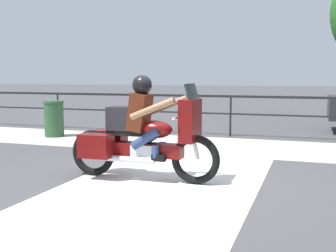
# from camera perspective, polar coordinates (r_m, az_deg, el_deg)

# --- Properties ---
(ground_plane) EXTENTS (120.00, 120.00, 0.00)m
(ground_plane) POSITION_cam_1_polar(r_m,az_deg,el_deg) (6.14, -0.29, -7.69)
(ground_plane) COLOR #424244
(sidewalk_band) EXTENTS (44.00, 2.40, 0.01)m
(sidewalk_band) POSITION_cam_1_polar(r_m,az_deg,el_deg) (9.35, 6.64, -2.67)
(sidewalk_band) COLOR #B7B2A8
(sidewalk_band) RESTS_ON ground
(crosswalk_band) EXTENTS (2.68, 6.00, 0.01)m
(crosswalk_band) POSITION_cam_1_polar(r_m,az_deg,el_deg) (5.97, -1.06, -8.10)
(crosswalk_band) COLOR silver
(crosswalk_band) RESTS_ON ground
(fence_railing) EXTENTS (36.00, 0.05, 1.05)m
(fence_railing) POSITION_cam_1_polar(r_m,az_deg,el_deg) (10.78, 8.49, 2.97)
(fence_railing) COLOR black
(fence_railing) RESTS_ON ground
(motorcycle) EXTENTS (2.35, 0.76, 1.55)m
(motorcycle) POSITION_cam_1_polar(r_m,az_deg,el_deg) (6.21, -3.70, -1.12)
(motorcycle) COLOR black
(motorcycle) RESTS_ON ground
(trash_bin) EXTENTS (0.50, 0.50, 0.91)m
(trash_bin) POSITION_cam_1_polar(r_m,az_deg,el_deg) (11.01, -15.19, 0.95)
(trash_bin) COLOR #284C2D
(trash_bin) RESTS_ON ground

